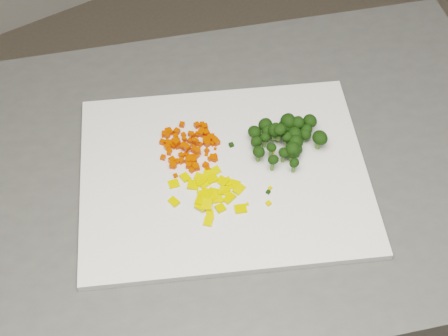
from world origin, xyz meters
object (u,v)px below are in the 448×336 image
carrot_pile (189,142)px  broccoli_pile (287,138)px  pepper_pile (205,197)px  counter_block (243,286)px  cutting_board (224,174)px

carrot_pile → broccoli_pile: (0.13, -0.08, 0.01)m
carrot_pile → pepper_pile: 0.11m
carrot_pile → counter_block: bearing=-44.6°
counter_block → carrot_pile: 0.49m
cutting_board → pepper_pile: 0.06m
cutting_board → broccoli_pile: broccoli_pile is taller
cutting_board → carrot_pile: size_ratio=4.50×
counter_block → broccoli_pile: (0.06, -0.01, 0.49)m
cutting_board → broccoli_pile: 0.12m
carrot_pile → cutting_board: bearing=-73.3°
counter_block → broccoli_pile: 0.49m
counter_block → carrot_pile: carrot_pile is taller
cutting_board → carrot_pile: carrot_pile is taller
broccoli_pile → cutting_board: bearing=172.9°
counter_block → cutting_board: bearing=-178.9°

